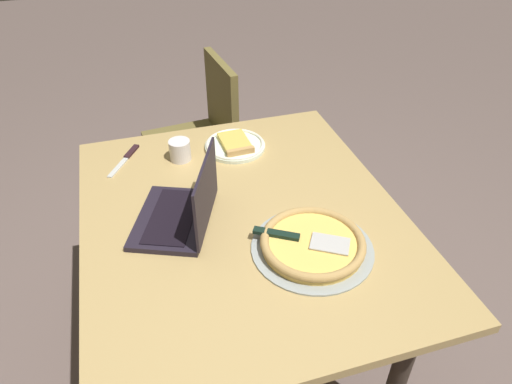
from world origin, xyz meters
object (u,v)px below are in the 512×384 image
Objects in this scene: dining_table at (243,240)px; pizza_tray at (312,244)px; laptop at (184,210)px; chair_near at (202,134)px; pizza_plate at (235,145)px; drink_cup at (180,150)px; table_knife at (127,157)px.

pizza_tray is at bearing 36.05° from dining_table.
laptop is 0.40m from pizza_tray.
pizza_tray is 0.40× the size of chair_near.
pizza_plate is 0.21m from drink_cup.
drink_cup reaches higher than pizza_plate.
table_knife is at bearing -143.22° from dining_table.
laptop is 4.61× the size of drink_cup.
laptop is 0.36m from drink_cup.
pizza_tray reaches higher than dining_table.
dining_table is at bearing -2.84° from chair_near.
table_knife is 0.22× the size of chair_near.
chair_near is at bearing -175.02° from pizza_tray.
dining_table is at bearing -11.28° from pizza_plate.
drink_cup is at bearing -153.87° from pizza_tray.
drink_cup is at bearing -160.23° from dining_table.
pizza_tray is 1.83× the size of table_knife.
laptop is at bearing -95.77° from dining_table.
drink_cup reaches higher than pizza_tray.
dining_table is 0.29m from pizza_tray.
pizza_tray is at bearing 4.98° from chair_near.
chair_near is at bearing 144.85° from table_knife.
pizza_tray reaches higher than table_knife.
pizza_plate is at bearing 83.36° from table_knife.
pizza_tray is 4.54× the size of drink_cup.
table_knife is 0.70m from chair_near.
chair_near reaches higher than pizza_tray.
drink_cup is (0.02, -0.21, 0.02)m from pizza_plate.
dining_table is 3.26× the size of laptop.
pizza_plate is 2.95× the size of drink_cup.
pizza_tray is 0.64m from drink_cup.
drink_cup is (-0.37, -0.13, 0.15)m from dining_table.
dining_table is 5.09× the size of pizza_plate.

